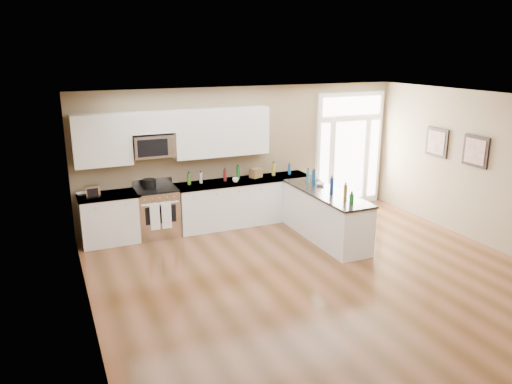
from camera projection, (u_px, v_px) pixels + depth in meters
ground at (349, 299)px, 7.30m from camera, size 8.00×8.00×0.00m
room_shell at (355, 186)px, 6.83m from camera, size 8.00×8.00×8.00m
back_cabinet_left at (110, 220)px, 9.34m from camera, size 1.10×0.66×0.94m
back_cabinet_right at (244, 203)px, 10.38m from camera, size 2.85×0.66×0.94m
peninsula_cabinet at (325, 217)px, 9.51m from camera, size 0.69×2.32×0.94m
upper_cabinet_left at (102, 140)px, 9.06m from camera, size 1.04×0.33×0.95m
upper_cabinet_right at (222, 132)px, 9.94m from camera, size 1.94×0.33×0.95m
upper_cabinet_short at (152, 122)px, 9.34m from camera, size 0.82×0.33×0.40m
microwave at (154, 146)px, 9.42m from camera, size 0.78×0.41×0.42m
entry_door at (349, 150)px, 11.41m from camera, size 1.70×0.10×2.60m
wall_art_near at (437, 142)px, 10.10m from camera, size 0.05×0.58×0.58m
wall_art_far at (476, 151)px, 9.22m from camera, size 0.05×0.58×0.58m
kitchen_range at (157, 212)px, 9.67m from camera, size 0.78×0.69×1.08m
stockpot at (149, 183)px, 9.54m from camera, size 0.30×0.30×0.19m
toaster_oven at (92, 191)px, 9.01m from camera, size 0.27×0.23×0.21m
cardboard_box at (256, 173)px, 10.39m from camera, size 0.28×0.25×0.19m
bowl_left at (81, 194)px, 9.14m from camera, size 0.22×0.22×0.05m
bowl_peninsula at (320, 184)px, 9.78m from camera, size 0.21×0.21×0.05m
cup_counter at (235, 180)px, 10.01m from camera, size 0.15×0.15×0.10m
counter_bottles at (279, 179)px, 9.79m from camera, size 2.36×2.45×0.32m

